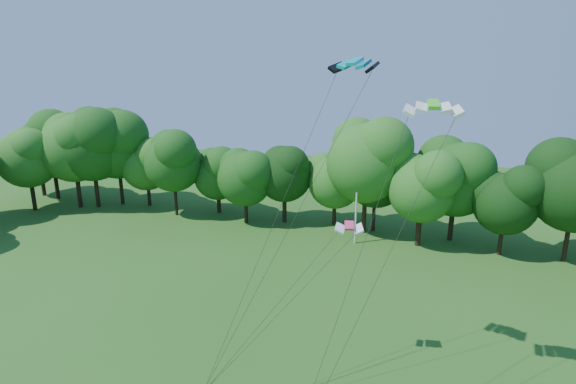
% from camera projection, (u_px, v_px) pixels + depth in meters
% --- Properties ---
extents(utility_pole, '(1.57, 0.28, 7.87)m').
position_uv_depth(utility_pole, '(356.00, 207.00, 46.95)').
color(utility_pole, beige).
rests_on(utility_pole, ground).
extents(kite_teal, '(2.75, 1.82, 0.48)m').
position_uv_depth(kite_teal, '(355.00, 61.00, 23.41)').
color(kite_teal, '#059CAB').
rests_on(kite_teal, ground).
extents(kite_green, '(2.91, 1.54, 0.47)m').
position_uv_depth(kite_green, '(433.00, 104.00, 22.01)').
color(kite_green, '#46DE21').
rests_on(kite_green, ground).
extents(kite_pink, '(1.77, 1.13, 0.37)m').
position_uv_depth(kite_pink, '(349.00, 225.00, 26.19)').
color(kite_pink, '#D43B69').
rests_on(kite_pink, ground).
extents(tree_back_west, '(10.17, 10.17, 14.80)m').
position_uv_depth(tree_back_west, '(91.00, 139.00, 58.42)').
color(tree_back_west, black).
rests_on(tree_back_west, ground).
extents(tree_back_center, '(7.97, 7.97, 11.59)m').
position_uv_depth(tree_back_center, '(376.00, 169.00, 49.84)').
color(tree_back_center, '#302412').
rests_on(tree_back_center, ground).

